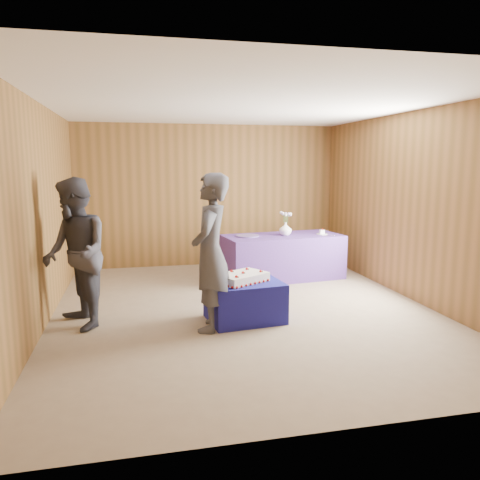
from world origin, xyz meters
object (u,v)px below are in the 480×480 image
object	(u,v)px
vase	(285,229)
guest_right	(75,254)
sheet_cake	(242,278)
guest_left	(211,253)
serving_table	(282,257)
cake_table	(245,301)

from	to	relation	value
vase	guest_right	distance (m)	3.67
sheet_cake	guest_left	xyz separation A→B (m)	(-0.42, -0.21, 0.37)
sheet_cake	serving_table	bearing A→B (deg)	29.91
cake_table	sheet_cake	xyz separation A→B (m)	(-0.04, 0.00, 0.31)
guest_left	guest_right	distance (m)	1.60
serving_table	sheet_cake	xyz separation A→B (m)	(-1.18, -2.02, 0.18)
guest_left	vase	bearing A→B (deg)	164.63
guest_right	guest_left	bearing A→B (deg)	53.25
guest_right	vase	bearing A→B (deg)	97.28
sheet_cake	vase	size ratio (longest dim) A/B	3.38
serving_table	guest_left	size ratio (longest dim) A/B	1.08
cake_table	vase	distance (m)	2.40
vase	guest_left	bearing A→B (deg)	-126.53
cake_table	vase	xyz separation A→B (m)	(1.18, 2.00, 0.61)
cake_table	guest_left	world-z (taller)	guest_left
cake_table	guest_left	distance (m)	0.85
cake_table	guest_right	bearing A→B (deg)	168.24
vase	guest_right	world-z (taller)	guest_right
vase	cake_table	bearing A→B (deg)	-120.49
sheet_cake	guest_right	world-z (taller)	guest_right
cake_table	sheet_cake	bearing A→B (deg)	170.14
cake_table	guest_right	world-z (taller)	guest_right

